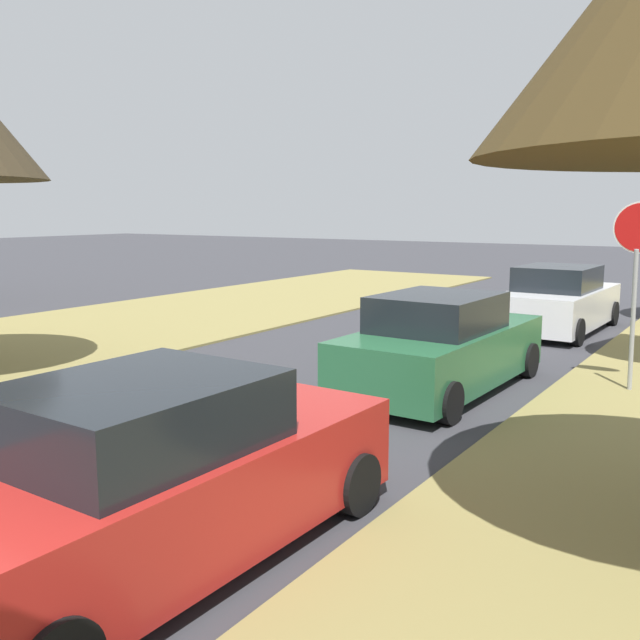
{
  "coord_description": "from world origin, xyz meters",
  "views": [
    {
      "loc": [
        6.53,
        1.19,
        2.89
      ],
      "look_at": [
        0.8,
        9.95,
        1.23
      ],
      "focal_mm": 39.42,
      "sensor_mm": 36.0,
      "label": 1
    }
  ],
  "objects": [
    {
      "name": "stop_sign_far",
      "position": [
        4.71,
        12.98,
        2.19
      ],
      "size": [
        0.81,
        0.4,
        2.96
      ],
      "color": "#9EA0A5",
      "rests_on": "grass_verge_right"
    },
    {
      "name": "parked_sedan_red",
      "position": [
        2.42,
        5.04,
        0.72
      ],
      "size": [
        2.04,
        4.44,
        1.57
      ],
      "color": "red",
      "rests_on": "ground"
    },
    {
      "name": "parked_sedan_green",
      "position": [
        2.12,
        11.47,
        0.72
      ],
      "size": [
        2.04,
        4.44,
        1.57
      ],
      "color": "#28663D",
      "rests_on": "ground"
    },
    {
      "name": "parked_sedan_white",
      "position": [
        2.23,
        18.15,
        0.72
      ],
      "size": [
        2.04,
        4.44,
        1.57
      ],
      "color": "white",
      "rests_on": "ground"
    }
  ]
}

